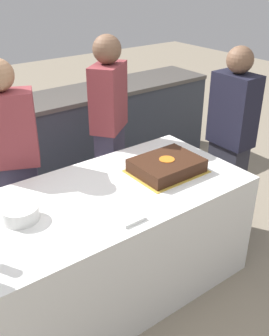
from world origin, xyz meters
name	(u,v)px	position (x,y,z in m)	size (l,w,h in m)	color
ground_plane	(105,288)	(0.00, 0.00, 0.00)	(14.00, 14.00, 0.00)	gray
back_counter	(13,155)	(0.00, 1.53, 0.46)	(4.40, 0.58, 0.92)	#333842
dining_table	(103,245)	(0.00, 0.00, 0.39)	(1.91, 0.90, 0.78)	white
cake	(167,166)	(0.51, -0.02, 0.82)	(0.48, 0.38, 0.10)	gold
plate_stack	(20,213)	(-0.50, 0.04, 0.82)	(0.20, 0.20, 0.08)	white
side_plate_near_cake	(129,157)	(0.45, 0.32, 0.78)	(0.19, 0.19, 0.00)	white
utensil_pile	(132,219)	(-0.02, -0.34, 0.79)	(0.14, 0.09, 0.02)	white
person_cutting_cake	(110,133)	(0.51, 0.67, 0.83)	(0.40, 0.37, 1.59)	#383347
person_seated_right	(230,144)	(1.17, 0.00, 0.80)	(0.20, 0.33, 1.53)	#282833
person_standing_back	(12,166)	(-0.30, 0.67, 0.79)	(0.44, 0.34, 1.53)	#383347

